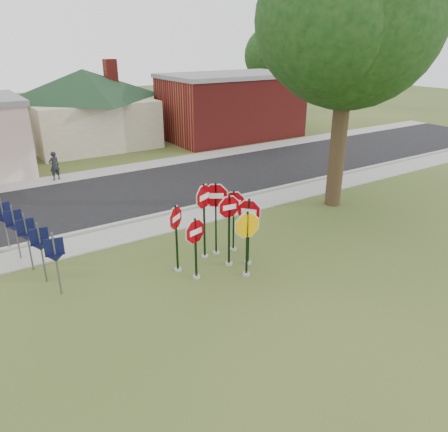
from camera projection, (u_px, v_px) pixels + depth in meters
ground at (245, 282)px, 13.70m from camera, size 120.00×120.00×0.00m
sidewalk_near at (167, 224)px, 17.95m from camera, size 60.00×1.60×0.06m
road at (126, 194)px, 21.44m from camera, size 60.00×7.00×0.04m
sidewalk_far at (98, 173)px, 24.77m from camera, size 60.00×1.60×0.06m
curb at (156, 215)px, 18.71m from camera, size 60.00×0.20×0.14m
stop_sign_center at (229, 221)px, 14.17m from camera, size 1.04×0.24×2.61m
stop_sign_yellow at (247, 235)px, 13.60m from camera, size 1.15×0.24×2.33m
stop_sign_left at (195, 241)px, 13.48m from camera, size 1.06×0.30×2.17m
stop_sign_right at (249, 222)px, 14.30m from camera, size 0.70×0.86×2.45m
stop_sign_back_right at (216, 207)px, 14.88m from camera, size 0.98×0.65×2.77m
stop_sign_back_left at (204, 209)px, 14.61m from camera, size 1.05×0.51×2.83m
stop_sign_far_right at (234, 212)px, 15.25m from camera, size 0.95×0.56×2.39m
stop_sign_far_left at (176, 230)px, 13.84m from camera, size 0.88×0.61×2.41m
route_sign_row at (27, 236)px, 13.99m from camera, size 1.43×4.63×2.00m
building_house at (85, 92)px, 30.39m from camera, size 11.60×11.60×6.20m
building_brick at (231, 105)px, 33.23m from camera, size 10.20×6.20×4.75m
oak_tree at (351, 14)px, 17.22m from camera, size 11.04×10.44×11.73m
bg_tree_right at (273, 56)px, 42.93m from camera, size 5.60×5.60×8.40m
pedestrian at (54, 166)px, 23.22m from camera, size 0.64×0.50×1.54m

